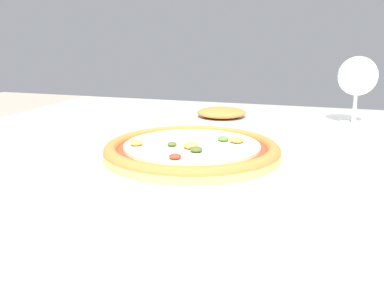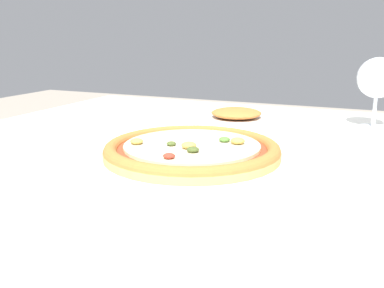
{
  "view_description": "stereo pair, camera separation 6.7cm",
  "coord_description": "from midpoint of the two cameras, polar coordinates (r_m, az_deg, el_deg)",
  "views": [
    {
      "loc": [
        0.04,
        -0.73,
        0.92
      ],
      "look_at": [
        -0.16,
        -0.11,
        0.75
      ],
      "focal_mm": 40.0,
      "sensor_mm": 36.0,
      "label": 1
    },
    {
      "loc": [
        0.1,
        -0.7,
        0.92
      ],
      "look_at": [
        -0.16,
        -0.11,
        0.75
      ],
      "focal_mm": 40.0,
      "sensor_mm": 36.0,
      "label": 2
    }
  ],
  "objects": [
    {
      "name": "wine_glass_far_right",
      "position": [
        0.99,
        25.35,
        7.8
      ],
      "size": [
        0.08,
        0.08,
        0.15
      ],
      "color": "silver",
      "rests_on": "dining_table"
    },
    {
      "name": "dining_table",
      "position": [
        0.77,
        16.79,
        -7.36
      ],
      "size": [
        1.42,
        0.96,
        0.72
      ],
      "color": "brown",
      "rests_on": "ground_plane"
    },
    {
      "name": "side_plate",
      "position": [
        0.99,
        7.84,
        3.59
      ],
      "size": [
        0.2,
        0.2,
        0.03
      ],
      "color": "white",
      "rests_on": "dining_table"
    },
    {
      "name": "fork",
      "position": [
        0.93,
        -6.95,
        2.29
      ],
      "size": [
        0.05,
        0.17,
        0.0
      ],
      "color": "silver",
      "rests_on": "dining_table"
    },
    {
      "name": "pizza_plate",
      "position": [
        0.67,
        2.85,
        -1.09
      ],
      "size": [
        0.29,
        0.29,
        0.04
      ],
      "color": "white",
      "rests_on": "dining_table"
    }
  ]
}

